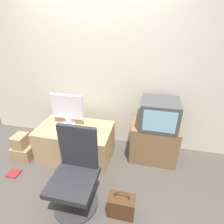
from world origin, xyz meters
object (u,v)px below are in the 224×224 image
Objects in this scene: crt_tv at (159,114)px; office_chair at (75,176)px; mouse at (79,130)px; cardboard_box_lower at (24,152)px; main_monitor at (67,110)px; handbag at (121,206)px; book at (14,173)px; keyboard at (64,129)px.

crt_tv is 0.53× the size of office_chair.
mouse is 1.04m from cardboard_box_lower.
main_monitor reaches higher than mouse.
mouse is 0.16× the size of handbag.
main_monitor is at bearing 146.60° from mouse.
main_monitor is at bearing 118.13° from office_chair.
mouse is at bearing 9.69° from cardboard_box_lower.
office_chair reaches higher than book.
office_chair is at bearing -61.87° from main_monitor.
office_chair is 1.28m from cardboard_box_lower.
office_chair is at bearing -56.35° from keyboard.
book is (-1.63, 0.23, -0.13)m from handbag.
keyboard reaches higher than handbag.
main_monitor is 0.52× the size of office_chair.
main_monitor is at bearing 46.33° from book.
cardboard_box_lower is 0.85× the size of handbag.
crt_tv reaches higher than mouse.
crt_tv is at bearing 14.82° from mouse.
keyboard is 1.41m from crt_tv.
handbag is (1.00, -0.73, -0.41)m from keyboard.
main_monitor reaches higher than handbag.
keyboard is 1.31m from handbag.
handbag is at bearing -8.11° from book.
keyboard is 0.67× the size of crt_tv.
mouse is (0.23, -0.15, -0.24)m from main_monitor.
book is at bearing -149.65° from mouse.
office_chair reaches higher than keyboard.
mouse is 0.11× the size of crt_tv.
mouse is 0.18× the size of cardboard_box_lower.
main_monitor is 0.37m from mouse.
mouse is at bearing 1.27° from keyboard.
crt_tv is 1.38m from office_chair.
book is at bearing -141.44° from keyboard.
crt_tv is 1.40× the size of handbag.
office_chair is at bearing -72.81° from mouse.
crt_tv reaches higher than cardboard_box_lower.
keyboard is (-0.00, -0.16, -0.24)m from main_monitor.
keyboard reaches higher than book.
crt_tv reaches higher than book.
main_monitor is 1.02m from office_chair.
main_monitor reaches higher than keyboard.
office_chair is (-0.90, -0.97, -0.41)m from crt_tv.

